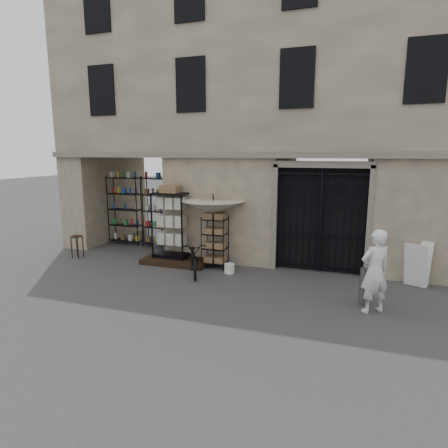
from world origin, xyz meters
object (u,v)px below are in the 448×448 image
(display_cabinet, at_px, (171,229))
(easel_sign, at_px, (417,264))
(bicycle, at_px, (194,273))
(shopkeeper, at_px, (372,312))
(wooden_stool, at_px, (77,246))
(wire_rack, at_px, (215,242))
(white_bucket, at_px, (229,268))
(market_umbrella, at_px, (213,204))
(steel_bollard, at_px, (363,287))

(display_cabinet, relative_size, easel_sign, 1.94)
(bicycle, height_order, shopkeeper, bicycle)
(display_cabinet, relative_size, wooden_stool, 2.99)
(wire_rack, distance_m, easel_sign, 5.34)
(shopkeeper, bearing_deg, white_bucket, -55.68)
(display_cabinet, distance_m, white_bucket, 2.28)
(market_umbrella, bearing_deg, wooden_stool, -172.38)
(bicycle, relative_size, wooden_stool, 2.46)
(market_umbrella, xyz_separation_m, steel_bollard, (4.11, -1.69, -1.43))
(easel_sign, bearing_deg, market_umbrella, -156.64)
(display_cabinet, bearing_deg, white_bucket, 9.01)
(wire_rack, bearing_deg, bicycle, -109.53)
(wooden_stool, bearing_deg, wire_rack, 6.07)
(shopkeeper, bearing_deg, steel_bollard, -90.57)
(display_cabinet, bearing_deg, steel_bollard, 5.76)
(easel_sign, bearing_deg, wire_rack, -155.44)
(bicycle, bearing_deg, display_cabinet, 116.19)
(market_umbrella, bearing_deg, display_cabinet, -179.80)
(wooden_stool, bearing_deg, steel_bollard, -7.36)
(display_cabinet, xyz_separation_m, market_umbrella, (1.37, 0.00, 0.82))
(display_cabinet, relative_size, shopkeeper, 1.21)
(wire_rack, distance_m, white_bucket, 0.92)
(wooden_stool, relative_size, steel_bollard, 0.84)
(shopkeeper, bearing_deg, wire_rack, -57.53)
(wire_rack, relative_size, market_umbrella, 0.59)
(white_bucket, distance_m, bicycle, 0.99)
(wooden_stool, height_order, easel_sign, easel_sign)
(bicycle, bearing_deg, wire_rack, 38.25)
(market_umbrella, relative_size, shopkeeper, 1.45)
(wire_rack, xyz_separation_m, easel_sign, (5.33, 0.13, -0.17))
(shopkeeper, bearing_deg, bicycle, -47.54)
(wire_rack, xyz_separation_m, wooden_stool, (-4.50, -0.48, -0.37))
(bicycle, bearing_deg, steel_bollard, -37.47)
(wooden_stool, bearing_deg, easel_sign, 3.57)
(bicycle, relative_size, shopkeeper, 0.99)
(white_bucket, relative_size, easel_sign, 0.25)
(display_cabinet, bearing_deg, shopkeeper, 3.52)
(steel_bollard, bearing_deg, wire_rack, 158.54)
(bicycle, bearing_deg, wooden_stool, 149.84)
(wooden_stool, distance_m, steel_bollard, 8.60)
(wire_rack, bearing_deg, market_umbrella, 134.58)
(market_umbrella, height_order, bicycle, market_umbrella)
(bicycle, distance_m, wooden_stool, 4.18)
(white_bucket, bearing_deg, display_cabinet, 166.15)
(bicycle, bearing_deg, market_umbrella, 46.58)
(steel_bollard, distance_m, shopkeeper, 0.56)
(white_bucket, bearing_deg, easel_sign, 6.32)
(display_cabinet, height_order, bicycle, display_cabinet)
(bicycle, relative_size, easel_sign, 1.59)
(market_umbrella, distance_m, easel_sign, 5.57)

